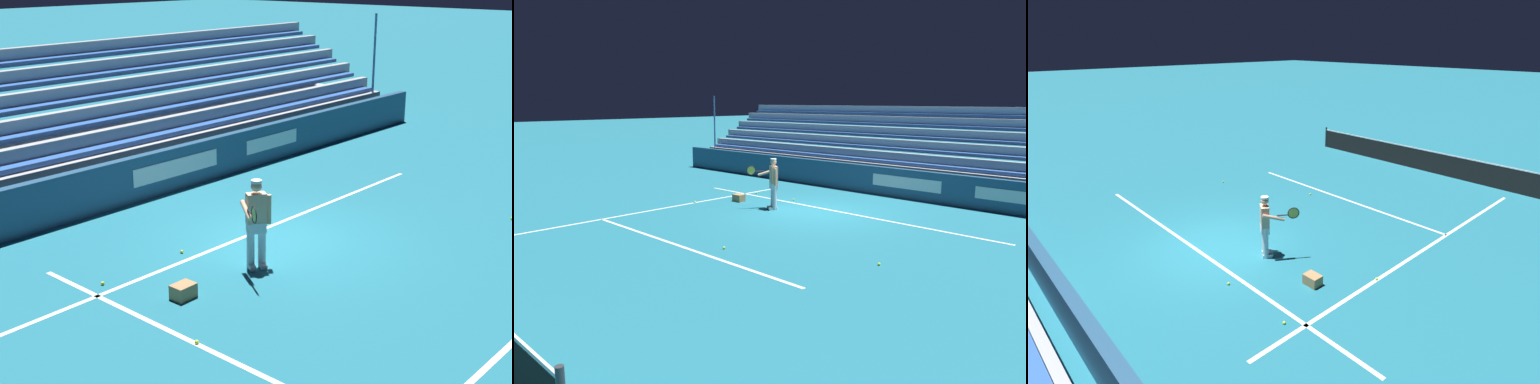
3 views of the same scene
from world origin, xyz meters
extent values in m
plane|color=#1E6B7F|center=(0.00, 0.00, 0.00)|extent=(160.00, 160.00, 0.00)
cube|color=white|center=(0.00, -0.50, 0.00)|extent=(12.00, 0.10, 0.01)
cube|color=white|center=(4.11, 4.00, 0.00)|extent=(0.10, 12.00, 0.01)
cube|color=white|center=(0.00, 5.50, 0.00)|extent=(8.22, 0.10, 0.01)
cube|color=navy|center=(0.00, -4.07, 0.55)|extent=(24.18, 0.24, 1.10)
cube|color=silver|center=(-0.92, -3.95, 0.61)|extent=(2.80, 0.01, 0.44)
cube|color=silver|center=(-4.61, -3.95, 0.61)|extent=(2.20, 0.01, 0.40)
cube|color=#9EA3A8|center=(0.00, -6.67, 0.55)|extent=(22.97, 4.00, 1.10)
cube|color=#2D5BAD|center=(0.00, -5.07, 1.18)|extent=(22.51, 0.40, 0.12)
cube|color=#9EA3A8|center=(0.00, -5.35, 1.33)|extent=(22.97, 0.24, 0.45)
cube|color=#2D5BAD|center=(0.00, -5.87, 1.63)|extent=(22.51, 0.40, 0.12)
cube|color=#9EA3A8|center=(0.00, -6.15, 1.77)|extent=(22.97, 0.24, 0.45)
cube|color=#2D5BAD|center=(0.00, -6.67, 2.08)|extent=(22.51, 0.40, 0.12)
cube|color=#9EA3A8|center=(0.00, -6.95, 2.23)|extent=(22.97, 0.24, 0.45)
cube|color=#2D5BAD|center=(0.00, -7.47, 2.53)|extent=(22.51, 0.40, 0.12)
cube|color=#9EA3A8|center=(0.00, -7.75, 2.67)|extent=(22.97, 0.24, 0.45)
cube|color=#2D5BAD|center=(0.00, -8.27, 2.98)|extent=(22.51, 0.40, 0.12)
cube|color=#9EA3A8|center=(0.00, -8.55, 3.12)|extent=(22.97, 0.24, 0.45)
cylinder|color=#4C70B2|center=(11.14, -4.77, 1.93)|extent=(0.08, 0.08, 3.85)
cylinder|color=silver|center=(1.27, 0.77, 0.44)|extent=(0.15, 0.15, 0.88)
cylinder|color=silver|center=(1.45, 0.66, 0.44)|extent=(0.15, 0.15, 0.88)
cube|color=white|center=(1.30, 0.83, 0.04)|extent=(0.24, 0.30, 0.09)
cube|color=white|center=(1.48, 0.71, 0.04)|extent=(0.24, 0.30, 0.09)
cube|color=silver|center=(1.36, 0.72, 0.80)|extent=(0.40, 0.37, 0.20)
cube|color=tan|center=(1.36, 0.72, 1.17)|extent=(0.42, 0.37, 0.58)
sphere|color=tan|center=(1.36, 0.72, 1.60)|extent=(0.21, 0.21, 0.21)
cylinder|color=white|center=(1.36, 0.72, 1.69)|extent=(0.20, 0.20, 0.05)
cylinder|color=tan|center=(1.15, 0.85, 1.13)|extent=(0.09, 0.09, 0.56)
cylinder|color=tan|center=(1.67, 0.75, 1.22)|extent=(0.39, 0.54, 0.24)
cylinder|color=black|center=(1.80, 0.95, 1.27)|extent=(0.19, 0.27, 0.03)
torus|color=black|center=(1.95, 1.19, 1.31)|extent=(0.19, 0.28, 0.31)
cylinder|color=#D6D14C|center=(1.95, 1.19, 1.31)|extent=(0.15, 0.23, 0.27)
cube|color=#A87F51|center=(3.18, 0.66, 0.13)|extent=(0.40, 0.30, 0.26)
sphere|color=#CCE533|center=(3.77, -0.80, 0.03)|extent=(0.07, 0.07, 0.07)
sphere|color=#CCE533|center=(-0.98, 4.89, 0.03)|extent=(0.07, 0.07, 0.07)
sphere|color=#CCE533|center=(4.10, 1.95, 0.03)|extent=(0.07, 0.07, 0.07)
sphere|color=#CCE533|center=(1.83, -0.83, 0.03)|extent=(0.07, 0.07, 0.07)
sphere|color=#CCE533|center=(-4.39, 3.27, 0.03)|extent=(0.07, 0.07, 0.07)
camera|label=1|loc=(10.63, 8.92, 5.43)|focal=50.00mm
camera|label=2|loc=(-10.10, 12.54, 3.62)|focal=35.00mm
camera|label=3|loc=(8.72, -5.34, 5.47)|focal=28.00mm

